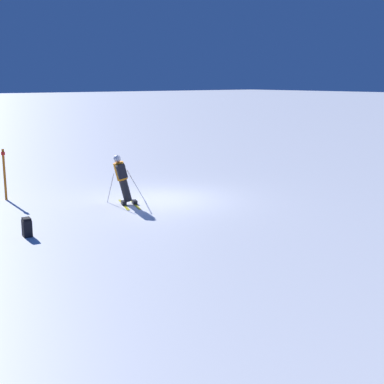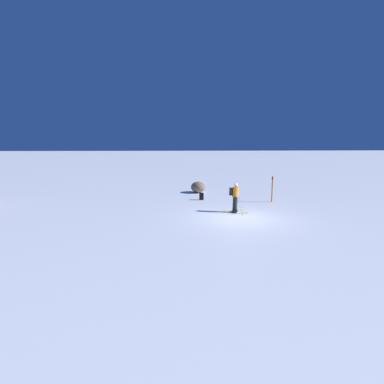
% 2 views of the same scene
% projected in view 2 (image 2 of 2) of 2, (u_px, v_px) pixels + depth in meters
% --- Properties ---
extents(ground_plane, '(300.00, 300.00, 0.00)m').
position_uv_depth(ground_plane, '(240.00, 218.00, 15.87)').
color(ground_plane, white).
extents(skier, '(1.34, 1.63, 1.69)m').
position_uv_depth(skier, '(235.00, 196.00, 17.19)').
color(skier, yellow).
rests_on(skier, ground).
extents(spare_backpack, '(0.26, 0.33, 0.50)m').
position_uv_depth(spare_backpack, '(201.00, 196.00, 20.92)').
color(spare_backpack, black).
rests_on(spare_backpack, ground).
extents(exposed_boulder_0, '(1.35, 1.15, 0.88)m').
position_uv_depth(exposed_boulder_0, '(198.00, 187.00, 24.04)').
color(exposed_boulder_0, '#7A664C').
rests_on(exposed_boulder_0, ground).
extents(trail_marker, '(0.13, 0.13, 1.74)m').
position_uv_depth(trail_marker, '(272.00, 188.00, 20.10)').
color(trail_marker, orange).
rests_on(trail_marker, ground).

